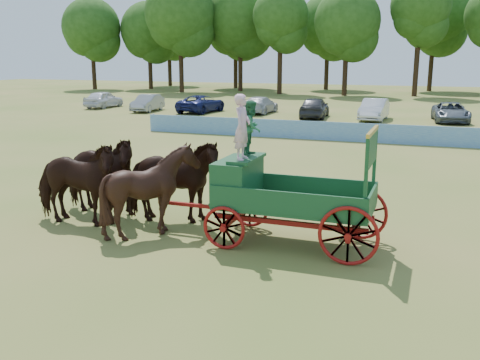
% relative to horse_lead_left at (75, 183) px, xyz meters
% --- Properties ---
extents(ground, '(160.00, 160.00, 0.00)m').
position_rel_horse_lead_left_xyz_m(ground, '(6.21, -0.12, -1.20)').
color(ground, olive).
rests_on(ground, ground).
extents(horse_lead_left, '(2.91, 1.45, 2.40)m').
position_rel_horse_lead_left_xyz_m(horse_lead_left, '(0.00, 0.00, 0.00)').
color(horse_lead_left, black).
rests_on(horse_lead_left, ground).
extents(horse_lead_right, '(2.93, 1.49, 2.40)m').
position_rel_horse_lead_left_xyz_m(horse_lead_right, '(0.00, 1.10, 0.00)').
color(horse_lead_right, black).
rests_on(horse_lead_right, ground).
extents(horse_wheel_left, '(2.42, 2.21, 2.41)m').
position_rel_horse_lead_left_xyz_m(horse_wheel_left, '(2.40, 0.00, 0.00)').
color(horse_wheel_left, black).
rests_on(horse_wheel_left, ground).
extents(horse_wheel_right, '(3.07, 1.94, 2.40)m').
position_rel_horse_lead_left_xyz_m(horse_wheel_right, '(2.40, 1.10, 0.00)').
color(horse_wheel_right, black).
rests_on(horse_wheel_right, ground).
extents(farm_dray, '(6.00, 2.00, 3.74)m').
position_rel_horse_lead_left_xyz_m(farm_dray, '(5.38, 0.56, 0.38)').
color(farm_dray, '#9E160F').
rests_on(farm_dray, ground).
extents(sponsor_banner, '(26.00, 0.08, 1.05)m').
position_rel_horse_lead_left_xyz_m(sponsor_banner, '(5.21, 17.88, -0.68)').
color(sponsor_banner, blue).
rests_on(sponsor_banner, ground).
extents(parked_cars, '(37.50, 6.81, 1.61)m').
position_rel_horse_lead_left_xyz_m(parked_cars, '(-0.70, 29.68, -0.45)').
color(parked_cars, silver).
rests_on(parked_cars, ground).
extents(treeline, '(88.89, 22.55, 14.68)m').
position_rel_horse_lead_left_xyz_m(treeline, '(0.55, 59.55, 7.97)').
color(treeline, '#382314').
rests_on(treeline, ground).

